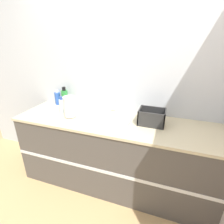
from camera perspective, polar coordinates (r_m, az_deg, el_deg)
The scene contains 9 objects.
ground_plane at distance 2.31m, azimuth -2.23°, elevation -27.01°, with size 12.00×12.00×0.00m, color tan.
wall_back at distance 2.18m, azimuth 3.87°, elevation 10.54°, with size 4.72×0.06×2.60m.
counter_cabinet at distance 2.22m, azimuth 0.73°, elevation -13.36°, with size 2.34×0.68×0.90m.
sink at distance 2.04m, azimuth 0.01°, elevation -1.79°, with size 0.44×0.37×0.22m.
paper_towel_roll at distance 2.11m, azimuth -13.67°, elevation 1.68°, with size 0.14×0.14×0.25m.
dish_rack at distance 1.94m, azimuth 12.83°, elevation -2.01°, with size 0.28×0.21×0.17m.
bottle_green at distance 2.49m, azimuth -15.16°, elevation 4.59°, with size 0.09×0.09×0.26m.
bottle_blue at distance 2.58m, azimuth -17.32°, elevation 4.40°, with size 0.08×0.08×0.21m.
bottle_clear at distance 2.27m, azimuth -16.05°, elevation 2.05°, with size 0.06×0.06×0.21m.
Camera 1 is at (0.56, -1.37, 1.77)m, focal length 28.00 mm.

